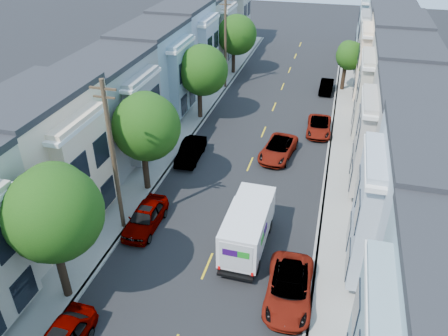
# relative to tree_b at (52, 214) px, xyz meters

# --- Properties ---
(ground) EXTENTS (160.00, 160.00, 0.00)m
(ground) POSITION_rel_tree_b_xyz_m (6.30, 4.07, -5.62)
(ground) COLOR black
(ground) RESTS_ON ground
(road_slab) EXTENTS (12.00, 70.00, 0.02)m
(road_slab) POSITION_rel_tree_b_xyz_m (6.30, 19.07, -5.61)
(road_slab) COLOR black
(road_slab) RESTS_ON ground
(curb_left) EXTENTS (0.30, 70.00, 0.15)m
(curb_left) POSITION_rel_tree_b_xyz_m (0.25, 19.07, -5.54)
(curb_left) COLOR gray
(curb_left) RESTS_ON ground
(curb_right) EXTENTS (0.30, 70.00, 0.15)m
(curb_right) POSITION_rel_tree_b_xyz_m (12.35, 19.07, -5.54)
(curb_right) COLOR gray
(curb_right) RESTS_ON ground
(sidewalk_left) EXTENTS (2.60, 70.00, 0.15)m
(sidewalk_left) POSITION_rel_tree_b_xyz_m (-1.05, 19.07, -5.54)
(sidewalk_left) COLOR gray
(sidewalk_left) RESTS_ON ground
(sidewalk_right) EXTENTS (2.60, 70.00, 0.15)m
(sidewalk_right) POSITION_rel_tree_b_xyz_m (13.65, 19.07, -5.54)
(sidewalk_right) COLOR gray
(sidewalk_right) RESTS_ON ground
(centerline) EXTENTS (0.12, 70.00, 0.01)m
(centerline) POSITION_rel_tree_b_xyz_m (6.30, 19.07, -5.62)
(centerline) COLOR gold
(centerline) RESTS_ON ground
(townhouse_row_left) EXTENTS (5.00, 70.00, 8.50)m
(townhouse_row_left) POSITION_rel_tree_b_xyz_m (-4.85, 19.07, -5.62)
(townhouse_row_left) COLOR #ADA79D
(townhouse_row_left) RESTS_ON ground
(townhouse_row_right) EXTENTS (5.00, 70.00, 8.50)m
(townhouse_row_right) POSITION_rel_tree_b_xyz_m (17.45, 19.07, -5.62)
(townhouse_row_right) COLOR #ADA79D
(townhouse_row_right) RESTS_ON ground
(tree_b) EXTENTS (4.70, 4.70, 7.99)m
(tree_b) POSITION_rel_tree_b_xyz_m (0.00, 0.00, 0.00)
(tree_b) COLOR black
(tree_b) RESTS_ON ground
(tree_c) EXTENTS (4.70, 4.70, 7.49)m
(tree_c) POSITION_rel_tree_b_xyz_m (0.00, 10.66, -0.50)
(tree_c) COLOR black
(tree_c) RESTS_ON ground
(tree_d) EXTENTS (4.70, 4.70, 7.21)m
(tree_d) POSITION_rel_tree_b_xyz_m (0.00, 23.54, -0.78)
(tree_d) COLOR black
(tree_d) RESTS_ON ground
(tree_e) EXTENTS (4.70, 4.70, 7.10)m
(tree_e) POSITION_rel_tree_b_xyz_m (0.00, 37.06, -0.88)
(tree_e) COLOR black
(tree_e) RESTS_ON ground
(tree_far_r) EXTENTS (3.10, 3.10, 5.52)m
(tree_far_r) POSITION_rel_tree_b_xyz_m (13.20, 34.75, -1.70)
(tree_far_r) COLOR black
(tree_far_r) RESTS_ON ground
(utility_pole_near) EXTENTS (1.60, 0.26, 10.00)m
(utility_pole_near) POSITION_rel_tree_b_xyz_m (0.00, 6.07, -0.46)
(utility_pole_near) COLOR #42301E
(utility_pole_near) RESTS_ON ground
(utility_pole_far) EXTENTS (1.60, 0.26, 10.00)m
(utility_pole_far) POSITION_rel_tree_b_xyz_m (0.00, 32.07, -0.46)
(utility_pole_far) COLOR #42301E
(utility_pole_far) RESTS_ON ground
(fedex_truck) EXTENTS (2.30, 5.97, 2.86)m
(fedex_truck) POSITION_rel_tree_b_xyz_m (8.20, 6.30, -4.02)
(fedex_truck) COLOR silver
(fedex_truck) RESTS_ON ground
(lead_sedan) EXTENTS (3.01, 5.37, 1.42)m
(lead_sedan) POSITION_rel_tree_b_xyz_m (8.27, 17.91, -4.91)
(lead_sedan) COLOR black
(lead_sedan) RESTS_ON ground
(parked_left_c) EXTENTS (1.84, 4.76, 1.54)m
(parked_left_c) POSITION_rel_tree_b_xyz_m (1.40, 6.51, -4.85)
(parked_left_c) COLOR #A7A9B7
(parked_left_c) RESTS_ON ground
(parked_left_d) EXTENTS (1.73, 4.49, 1.48)m
(parked_left_d) POSITION_rel_tree_b_xyz_m (1.40, 15.68, -4.88)
(parked_left_d) COLOR black
(parked_left_d) RESTS_ON ground
(parked_right_b) EXTENTS (2.66, 5.33, 1.45)m
(parked_right_b) POSITION_rel_tree_b_xyz_m (11.20, 2.88, -4.89)
(parked_right_b) COLOR silver
(parked_right_b) RESTS_ON ground
(parked_right_c) EXTENTS (2.30, 4.69, 1.28)m
(parked_right_c) POSITION_rel_tree_b_xyz_m (11.20, 23.22, -4.97)
(parked_right_c) COLOR black
(parked_right_c) RESTS_ON ground
(parked_right_d) EXTENTS (1.46, 3.89, 1.29)m
(parked_right_d) POSITION_rel_tree_b_xyz_m (11.20, 33.70, -4.97)
(parked_right_d) COLOR black
(parked_right_d) RESTS_ON ground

